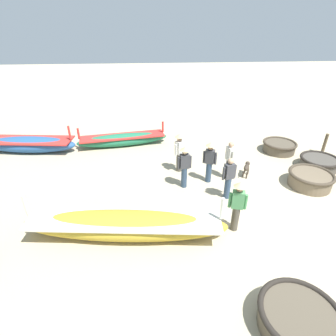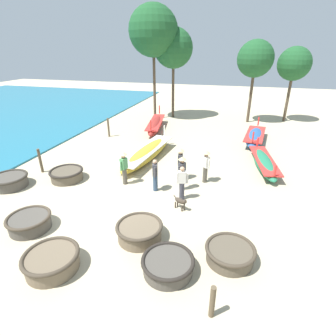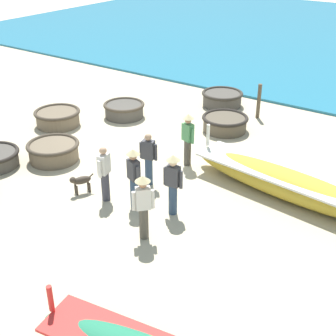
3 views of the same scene
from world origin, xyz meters
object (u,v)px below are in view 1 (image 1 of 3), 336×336
object	(u,v)px
fisherman_with_hat	(184,164)
long_boat_white_hull	(125,225)
fisherman_hauling	(210,160)
fisherman_standing_right	(229,159)
mooring_post_shoreline	(325,144)
coracle_center	(299,319)
fisherman_by_coracle	(229,178)
coracle_front_right	(279,146)
coracle_front_left	(310,179)
fisherman_crouching	(179,150)
dog	(247,167)
coracle_upturned	(319,162)
long_boat_ochre_hull	(123,139)
long_boat_red_hull	(30,144)
fisherman_standing_left	(237,203)

from	to	relation	value
fisherman_with_hat	long_boat_white_hull	bearing A→B (deg)	140.13
long_boat_white_hull	fisherman_hauling	world-z (taller)	fisherman_hauling
fisherman_standing_right	fisherman_with_hat	distance (m)	1.91
fisherman_hauling	mooring_post_shoreline	bearing A→B (deg)	-71.02
coracle_center	fisherman_by_coracle	distance (m)	4.69
coracle_front_right	fisherman_with_hat	distance (m)	5.78
coracle_front_left	fisherman_crouching	xyz separation A→B (m)	(1.63, 4.83, 0.64)
fisherman_crouching	dog	xyz separation A→B (m)	(-0.64, -2.69, -0.59)
coracle_upturned	fisherman_with_hat	size ratio (longest dim) A/B	0.96
long_boat_ochre_hull	long_boat_white_hull	distance (m)	6.68
long_boat_ochre_hull	fisherman_crouching	xyz separation A→B (m)	(-2.93, -2.53, 0.64)
fisherman_crouching	coracle_front_left	bearing A→B (deg)	-108.58
coracle_front_right	coracle_upturned	bearing A→B (deg)	-151.45
coracle_front_left	mooring_post_shoreline	world-z (taller)	mooring_post_shoreline
long_boat_red_hull	long_boat_ochre_hull	bearing A→B (deg)	-85.40
coracle_front_left	fisherman_crouching	distance (m)	5.14
long_boat_ochre_hull	fisherman_crouching	size ratio (longest dim) A/B	2.78
long_boat_white_hull	dog	bearing A→B (deg)	-56.74
long_boat_ochre_hull	fisherman_crouching	distance (m)	3.92
fisherman_crouching	mooring_post_shoreline	world-z (taller)	fisherman_crouching
long_boat_red_hull	fisherman_hauling	xyz separation A→B (m)	(-3.52, -8.02, 0.58)
fisherman_by_coracle	fisherman_standing_right	bearing A→B (deg)	-17.58
long_boat_white_hull	fisherman_hauling	size ratio (longest dim) A/B	3.61
fisherman_crouching	fisherman_hauling	distance (m)	1.41
fisherman_with_hat	fisherman_hauling	distance (m)	1.05
coracle_upturned	coracle_center	distance (m)	7.89
long_boat_white_hull	fisherman_crouching	distance (m)	4.29
long_boat_white_hull	fisherman_by_coracle	world-z (taller)	fisherman_by_coracle
coracle_upturned	fisherman_hauling	size ratio (longest dim) A/B	0.96
fisherman_by_coracle	dog	xyz separation A→B (m)	(1.48, -1.23, -0.46)
fisherman_standing_right	fisherman_with_hat	size ratio (longest dim) A/B	0.94
fisherman_hauling	dog	xyz separation A→B (m)	(0.32, -1.64, -0.59)
fisherman_crouching	dog	size ratio (longest dim) A/B	2.68
fisherman_with_hat	coracle_center	bearing A→B (deg)	-164.46
coracle_upturned	fisherman_standing_left	world-z (taller)	fisherman_standing_left
fisherman_with_hat	fisherman_standing_left	xyz separation A→B (m)	(-2.50, -1.18, 0.00)
coracle_center	dog	size ratio (longest dim) A/B	2.66
dog	long_boat_ochre_hull	bearing A→B (deg)	55.64
fisherman_with_hat	fisherman_by_coracle	world-z (taller)	fisherman_with_hat
coracle_front_right	coracle_front_left	world-z (taller)	coracle_front_left
coracle_center	coracle_front_left	bearing A→B (deg)	-32.37
coracle_center	mooring_post_shoreline	size ratio (longest dim) A/B	1.69
long_boat_red_hull	long_boat_ochre_hull	size ratio (longest dim) A/B	0.98
mooring_post_shoreline	coracle_upturned	bearing A→B (deg)	142.24
coracle_upturned	coracle_center	xyz separation A→B (m)	(-6.50, 4.47, 0.03)
fisherman_with_hat	mooring_post_shoreline	size ratio (longest dim) A/B	1.70
coracle_center	mooring_post_shoreline	world-z (taller)	mooring_post_shoreline
long_boat_white_hull	fisherman_standing_right	bearing A→B (deg)	-52.83
long_boat_ochre_hull	fisherman_standing_right	distance (m)	5.78
fisherman_standing_right	fisherman_standing_left	bearing A→B (deg)	167.42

